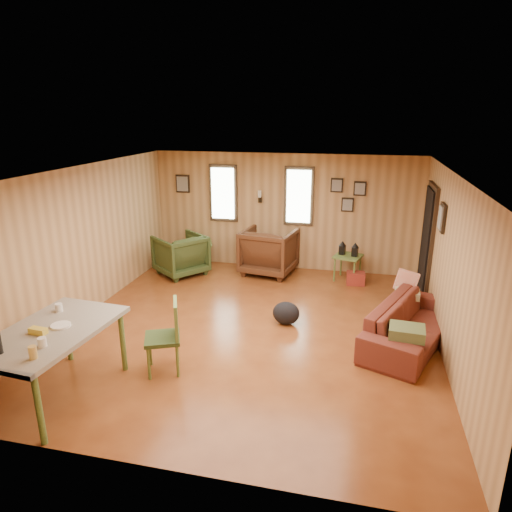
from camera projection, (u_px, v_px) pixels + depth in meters
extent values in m
cube|color=brown|center=(250.00, 329.00, 7.03)|extent=(5.50, 6.00, 0.02)
cube|color=#997C5B|center=(249.00, 171.00, 6.30)|extent=(5.50, 6.00, 0.02)
cube|color=tan|center=(284.00, 212.00, 9.46)|extent=(5.50, 0.02, 2.40)
cube|color=tan|center=(166.00, 358.00, 3.87)|extent=(5.50, 0.02, 2.40)
cube|color=tan|center=(82.00, 243.00, 7.26)|extent=(0.02, 6.00, 2.40)
cube|color=tan|center=(451.00, 268.00, 6.07)|extent=(0.02, 6.00, 2.40)
cube|color=black|center=(223.00, 193.00, 9.60)|extent=(0.60, 0.05, 1.20)
cube|color=#E0F2D1|center=(223.00, 194.00, 9.56)|extent=(0.48, 0.04, 1.06)
cube|color=black|center=(299.00, 196.00, 9.25)|extent=(0.60, 0.05, 1.20)
cube|color=#E0F2D1|center=(299.00, 197.00, 9.22)|extent=(0.48, 0.04, 1.06)
cube|color=black|center=(260.00, 200.00, 9.44)|extent=(0.07, 0.05, 0.12)
cylinder|color=silver|center=(260.00, 194.00, 9.34)|extent=(0.07, 0.07, 0.14)
cube|color=black|center=(428.00, 243.00, 7.95)|extent=(0.06, 1.00, 2.05)
cube|color=black|center=(425.00, 243.00, 7.96)|extent=(0.04, 0.82, 1.90)
cube|color=black|center=(337.00, 185.00, 9.02)|extent=(0.24, 0.04, 0.28)
cube|color=#9E998C|center=(337.00, 185.00, 8.99)|extent=(0.19, 0.02, 0.22)
cube|color=black|center=(360.00, 189.00, 8.93)|extent=(0.24, 0.04, 0.28)
cube|color=#9E998C|center=(360.00, 189.00, 8.91)|extent=(0.19, 0.02, 0.22)
cube|color=black|center=(347.00, 205.00, 9.08)|extent=(0.24, 0.04, 0.28)
cube|color=#9E998C|center=(347.00, 205.00, 9.05)|extent=(0.19, 0.02, 0.22)
cube|color=black|center=(183.00, 184.00, 9.74)|extent=(0.30, 0.04, 0.38)
cube|color=#9E998C|center=(182.00, 184.00, 9.71)|extent=(0.24, 0.02, 0.31)
cube|color=black|center=(442.00, 218.00, 6.72)|extent=(0.04, 0.34, 0.42)
cube|color=#9E998C|center=(440.00, 218.00, 6.73)|extent=(0.02, 0.27, 0.34)
imported|color=maroon|center=(412.00, 317.00, 6.46)|extent=(1.35, 2.15, 0.81)
imported|color=#492816|center=(269.00, 249.00, 9.29)|extent=(1.14, 1.09, 1.03)
imported|color=#33431E|center=(181.00, 253.00, 9.26)|extent=(1.19, 1.20, 0.91)
cube|color=olive|center=(199.00, 244.00, 9.65)|extent=(0.65, 0.62, 0.04)
cube|color=olive|center=(200.00, 259.00, 9.75)|extent=(0.59, 0.56, 0.03)
cylinder|color=olive|center=(189.00, 259.00, 9.52)|extent=(0.05, 0.05, 0.51)
cylinder|color=olive|center=(210.00, 258.00, 9.57)|extent=(0.05, 0.05, 0.51)
cylinder|color=olive|center=(190.00, 253.00, 9.88)|extent=(0.05, 0.05, 0.51)
cylinder|color=olive|center=(210.00, 253.00, 9.93)|extent=(0.05, 0.05, 0.51)
cube|color=brown|center=(194.00, 240.00, 9.61)|extent=(0.10, 0.05, 0.12)
cube|color=brown|center=(204.00, 240.00, 9.64)|extent=(0.09, 0.05, 0.11)
cube|color=olive|center=(348.00, 256.00, 8.91)|extent=(0.61, 0.61, 0.04)
cylinder|color=olive|center=(335.00, 269.00, 8.91)|extent=(0.04, 0.04, 0.49)
cylinder|color=olive|center=(354.00, 273.00, 8.73)|extent=(0.04, 0.04, 0.49)
cylinder|color=olive|center=(341.00, 264.00, 9.24)|extent=(0.04, 0.04, 0.49)
cylinder|color=olive|center=(360.00, 267.00, 9.06)|extent=(0.04, 0.04, 0.49)
cube|color=black|center=(342.00, 250.00, 8.94)|extent=(0.13, 0.13, 0.18)
cone|color=black|center=(343.00, 243.00, 8.90)|extent=(0.18, 0.18, 0.10)
cube|color=black|center=(355.00, 252.00, 8.82)|extent=(0.13, 0.13, 0.18)
cone|color=black|center=(355.00, 245.00, 8.78)|extent=(0.18, 0.18, 0.10)
cube|color=maroon|center=(356.00, 278.00, 8.79)|extent=(0.36, 0.27, 0.24)
ellipsoid|color=black|center=(286.00, 313.00, 7.13)|extent=(0.51, 0.45, 0.37)
cube|color=#515C33|center=(407.00, 332.00, 5.85)|extent=(0.47, 0.39, 0.14)
cube|color=red|center=(406.00, 281.00, 7.34)|extent=(0.40, 0.13, 0.39)
cube|color=tan|center=(407.00, 294.00, 7.11)|extent=(0.40, 0.32, 0.11)
cube|color=gray|center=(50.00, 332.00, 5.13)|extent=(1.13, 1.75, 0.06)
cylinder|color=olive|center=(39.00, 409.00, 4.48)|extent=(0.07, 0.07, 0.80)
cylinder|color=olive|center=(67.00, 332.00, 6.04)|extent=(0.07, 0.07, 0.80)
cylinder|color=olive|center=(123.00, 342.00, 5.79)|extent=(0.07, 0.07, 0.80)
cylinder|color=silver|center=(42.00, 342.00, 4.74)|extent=(0.10, 0.10, 0.10)
cylinder|color=silver|center=(59.00, 308.00, 5.58)|extent=(0.10, 0.10, 0.10)
cylinder|color=tan|center=(33.00, 352.00, 4.51)|extent=(0.09, 0.09, 0.13)
cylinder|color=silver|center=(61.00, 325.00, 5.20)|extent=(0.24, 0.24, 0.02)
cube|color=gold|center=(38.00, 331.00, 5.02)|extent=(0.21, 0.10, 0.07)
cube|color=#33431E|center=(162.00, 338.00, 5.75)|extent=(0.57, 0.57, 0.05)
cube|color=olive|center=(176.00, 319.00, 5.70)|extent=(0.20, 0.39, 0.47)
cylinder|color=olive|center=(149.00, 363.00, 5.63)|extent=(0.05, 0.05, 0.45)
cylinder|color=olive|center=(177.00, 361.00, 5.69)|extent=(0.05, 0.05, 0.45)
cylinder|color=olive|center=(150.00, 349.00, 5.96)|extent=(0.05, 0.05, 0.45)
cylinder|color=olive|center=(177.00, 347.00, 6.01)|extent=(0.05, 0.05, 0.45)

